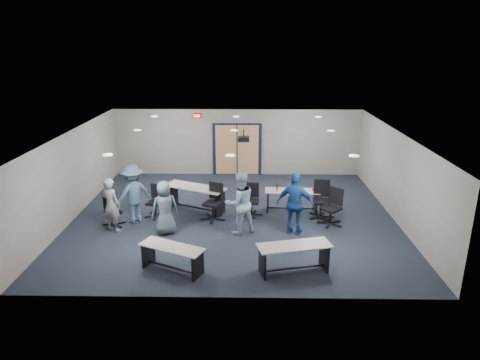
{
  "coord_description": "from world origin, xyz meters",
  "views": [
    {
      "loc": [
        0.41,
        -12.53,
        5.34
      ],
      "look_at": [
        0.2,
        -0.3,
        1.32
      ],
      "focal_mm": 32.0,
      "sensor_mm": 36.0,
      "label": 1
    }
  ],
  "objects_px": {
    "person_plaid": "(165,208)",
    "person_back": "(133,194)",
    "chair_back_d": "(322,200)",
    "person_navy": "(295,204)",
    "table_front_right": "(294,254)",
    "table_back_right": "(292,197)",
    "table_back_left": "(195,194)",
    "chair_loose_left": "(113,210)",
    "person_lightblue": "(240,203)",
    "chair_back_a": "(155,201)",
    "chair_back_c": "(252,200)",
    "chair_loose_right": "(331,207)",
    "person_gray": "(111,205)",
    "table_front_left": "(172,254)",
    "chair_back_b": "(213,202)"
  },
  "relations": [
    {
      "from": "table_front_left",
      "to": "table_front_right",
      "type": "bearing_deg",
      "value": 24.98
    },
    {
      "from": "chair_back_a",
      "to": "person_navy",
      "type": "bearing_deg",
      "value": -0.38
    },
    {
      "from": "person_gray",
      "to": "chair_back_d",
      "type": "bearing_deg",
      "value": -144.96
    },
    {
      "from": "table_back_right",
      "to": "person_lightblue",
      "type": "relative_size",
      "value": 0.97
    },
    {
      "from": "chair_back_c",
      "to": "person_lightblue",
      "type": "xyz_separation_m",
      "value": [
        -0.35,
        -1.26,
        0.4
      ]
    },
    {
      "from": "person_back",
      "to": "chair_loose_left",
      "type": "bearing_deg",
      "value": -14.68
    },
    {
      "from": "chair_loose_left",
      "to": "person_lightblue",
      "type": "xyz_separation_m",
      "value": [
        3.8,
        -0.39,
        0.42
      ]
    },
    {
      "from": "chair_loose_left",
      "to": "person_navy",
      "type": "height_order",
      "value": "person_navy"
    },
    {
      "from": "chair_loose_right",
      "to": "person_navy",
      "type": "relative_size",
      "value": 0.61
    },
    {
      "from": "chair_loose_right",
      "to": "person_gray",
      "type": "relative_size",
      "value": 0.69
    },
    {
      "from": "chair_back_c",
      "to": "chair_back_d",
      "type": "distance_m",
      "value": 2.19
    },
    {
      "from": "table_back_right",
      "to": "person_gray",
      "type": "bearing_deg",
      "value": -160.39
    },
    {
      "from": "chair_loose_left",
      "to": "chair_back_a",
      "type": "bearing_deg",
      "value": -2.98
    },
    {
      "from": "table_front_right",
      "to": "person_back",
      "type": "height_order",
      "value": "person_back"
    },
    {
      "from": "chair_loose_right",
      "to": "person_back",
      "type": "xyz_separation_m",
      "value": [
        -5.97,
        0.1,
        0.35
      ]
    },
    {
      "from": "chair_back_c",
      "to": "table_front_right",
      "type": "bearing_deg",
      "value": -69.38
    },
    {
      "from": "chair_back_d",
      "to": "person_navy",
      "type": "relative_size",
      "value": 0.65
    },
    {
      "from": "table_back_right",
      "to": "chair_back_a",
      "type": "relative_size",
      "value": 1.72
    },
    {
      "from": "chair_loose_left",
      "to": "person_lightblue",
      "type": "distance_m",
      "value": 3.85
    },
    {
      "from": "person_plaid",
      "to": "person_lightblue",
      "type": "distance_m",
      "value": 2.15
    },
    {
      "from": "chair_back_d",
      "to": "table_front_right",
      "type": "bearing_deg",
      "value": -103.51
    },
    {
      "from": "table_front_left",
      "to": "table_back_right",
      "type": "distance_m",
      "value": 5.05
    },
    {
      "from": "chair_back_d",
      "to": "person_back",
      "type": "height_order",
      "value": "person_back"
    },
    {
      "from": "table_back_left",
      "to": "person_navy",
      "type": "distance_m",
      "value": 3.51
    },
    {
      "from": "person_gray",
      "to": "person_back",
      "type": "xyz_separation_m",
      "value": [
        0.47,
        0.65,
        0.11
      ]
    },
    {
      "from": "chair_back_b",
      "to": "table_front_right",
      "type": "bearing_deg",
      "value": -31.76
    },
    {
      "from": "chair_back_c",
      "to": "person_navy",
      "type": "height_order",
      "value": "person_navy"
    },
    {
      "from": "chair_back_a",
      "to": "chair_loose_left",
      "type": "relative_size",
      "value": 1.04
    },
    {
      "from": "table_front_left",
      "to": "table_front_right",
      "type": "relative_size",
      "value": 0.91
    },
    {
      "from": "person_lightblue",
      "to": "chair_back_a",
      "type": "bearing_deg",
      "value": -44.66
    },
    {
      "from": "chair_back_d",
      "to": "chair_loose_right",
      "type": "xyz_separation_m",
      "value": [
        0.2,
        -0.52,
        -0.03
      ]
    },
    {
      "from": "person_plaid",
      "to": "chair_back_c",
      "type": "bearing_deg",
      "value": -175.2
    },
    {
      "from": "chair_back_c",
      "to": "table_back_left",
      "type": "bearing_deg",
      "value": 173.19
    },
    {
      "from": "person_lightblue",
      "to": "person_navy",
      "type": "relative_size",
      "value": 1.0
    },
    {
      "from": "chair_back_b",
      "to": "person_navy",
      "type": "height_order",
      "value": "person_navy"
    },
    {
      "from": "table_front_right",
      "to": "chair_loose_right",
      "type": "xyz_separation_m",
      "value": [
        1.4,
        2.81,
        0.07
      ]
    },
    {
      "from": "chair_back_d",
      "to": "table_front_left",
      "type": "bearing_deg",
      "value": -134.75
    },
    {
      "from": "table_front_right",
      "to": "chair_back_d",
      "type": "distance_m",
      "value": 3.54
    },
    {
      "from": "chair_loose_right",
      "to": "table_back_left",
      "type": "bearing_deg",
      "value": -149.47
    },
    {
      "from": "person_lightblue",
      "to": "person_back",
      "type": "height_order",
      "value": "same"
    },
    {
      "from": "table_front_right",
      "to": "table_back_right",
      "type": "distance_m",
      "value": 3.88
    },
    {
      "from": "chair_back_c",
      "to": "person_gray",
      "type": "bearing_deg",
      "value": -158.55
    },
    {
      "from": "table_front_left",
      "to": "chair_back_d",
      "type": "height_order",
      "value": "chair_back_d"
    },
    {
      "from": "person_plaid",
      "to": "person_back",
      "type": "xyz_separation_m",
      "value": [
        -1.1,
        0.79,
        0.13
      ]
    },
    {
      "from": "chair_loose_left",
      "to": "chair_loose_right",
      "type": "distance_m",
      "value": 6.53
    },
    {
      "from": "chair_loose_right",
      "to": "person_navy",
      "type": "distance_m",
      "value": 1.38
    },
    {
      "from": "person_gray",
      "to": "person_lightblue",
      "type": "height_order",
      "value": "person_lightblue"
    },
    {
      "from": "table_back_right",
      "to": "chair_back_d",
      "type": "relative_size",
      "value": 1.5
    },
    {
      "from": "chair_back_b",
      "to": "chair_back_a",
      "type": "bearing_deg",
      "value": -162.3
    },
    {
      "from": "table_front_right",
      "to": "person_navy",
      "type": "distance_m",
      "value": 2.2
    }
  ]
}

